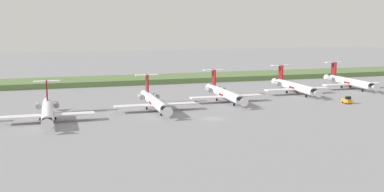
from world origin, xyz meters
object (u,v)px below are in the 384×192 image
at_px(regional_jet_fifth, 294,86).
at_px(baggage_tug, 347,100).
at_px(regional_jet_third, 155,101).
at_px(safety_cone_front_marker, 372,95).
at_px(regional_jet_second, 47,111).
at_px(safety_cone_mid_marker, 381,95).
at_px(regional_jet_fourth, 225,93).
at_px(regional_jet_sixth, 349,82).

bearing_deg(regional_jet_fifth, baggage_tug, -75.14).
distance_m(regional_jet_third, regional_jet_fifth, 54.77).
bearing_deg(safety_cone_front_marker, regional_jet_second, -173.71).
bearing_deg(safety_cone_mid_marker, regional_jet_fifth, 155.56).
bearing_deg(regional_jet_third, regional_jet_fourth, 18.71).
height_order(regional_jet_sixth, baggage_tug, regional_jet_sixth).
relative_size(baggage_tug, safety_cone_mid_marker, 5.82).
bearing_deg(regional_jet_sixth, regional_jet_second, -164.96).
bearing_deg(safety_cone_front_marker, regional_jet_fourth, 176.10).
height_order(regional_jet_fourth, regional_jet_fifth, same).
bearing_deg(regional_jet_fifth, regional_jet_second, -164.15).
distance_m(regional_jet_third, safety_cone_mid_marker, 78.53).
xyz_separation_m(regional_jet_fifth, regional_jet_sixth, (25.56, 5.64, 0.00)).
bearing_deg(baggage_tug, regional_jet_second, -179.35).
bearing_deg(safety_cone_front_marker, regional_jet_third, -176.48).
relative_size(regional_jet_fourth, regional_jet_fifth, 1.00).
bearing_deg(regional_jet_second, safety_cone_front_marker, 6.29).
relative_size(regional_jet_third, regional_jet_sixth, 1.00).
bearing_deg(regional_jet_sixth, baggage_tug, -125.50).
bearing_deg(regional_jet_third, safety_cone_front_marker, 3.52).
bearing_deg(regional_jet_fourth, regional_jet_sixth, 14.29).
height_order(regional_jet_third, safety_cone_mid_marker, regional_jet_third).
bearing_deg(safety_cone_front_marker, regional_jet_sixth, 79.68).
height_order(regional_jet_second, regional_jet_third, same).
xyz_separation_m(regional_jet_second, regional_jet_third, (28.66, 6.79, 0.00)).
relative_size(regional_jet_fourth, baggage_tug, 9.69).
height_order(regional_jet_fourth, safety_cone_mid_marker, regional_jet_fourth).
bearing_deg(regional_jet_sixth, safety_cone_front_marker, -100.32).
bearing_deg(safety_cone_front_marker, regional_jet_fifth, 152.65).
distance_m(regional_jet_sixth, safety_cone_mid_marker, 17.64).
height_order(regional_jet_sixth, safety_cone_mid_marker, regional_jet_sixth).
relative_size(regional_jet_second, regional_jet_fourth, 1.00).
relative_size(regional_jet_second, regional_jet_fifth, 1.00).
xyz_separation_m(regional_jet_fourth, safety_cone_front_marker, (50.92, -3.47, -2.26)).
distance_m(regional_jet_fourth, safety_cone_mid_marker, 54.72).
bearing_deg(regional_jet_third, regional_jet_sixth, 15.66).
relative_size(regional_jet_fifth, regional_jet_sixth, 1.00).
bearing_deg(regional_jet_sixth, regional_jet_fourth, -165.71).
relative_size(baggage_tug, safety_cone_front_marker, 5.82).
bearing_deg(safety_cone_mid_marker, baggage_tug, -153.29).
relative_size(regional_jet_third, baggage_tug, 9.69).
distance_m(regional_jet_fourth, safety_cone_front_marker, 51.09).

